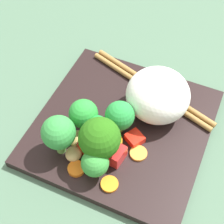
{
  "coord_description": "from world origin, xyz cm",
  "views": [
    {
      "loc": [
        -11.61,
        28.8,
        46.15
      ],
      "look_at": [
        1.88,
        -0.16,
        3.41
      ],
      "focal_mm": 55.55,
      "sensor_mm": 36.0,
      "label": 1
    }
  ],
  "objects_px": {
    "rice_mound": "(158,95)",
    "square_plate": "(122,127)",
    "chopstick_pair": "(151,87)",
    "carrot_slice_3": "(115,142)",
    "broccoli_floret_2": "(94,163)"
  },
  "relations": [
    {
      "from": "carrot_slice_3",
      "to": "square_plate",
      "type": "bearing_deg",
      "value": -84.47
    },
    {
      "from": "square_plate",
      "to": "rice_mound",
      "type": "bearing_deg",
      "value": -127.42
    },
    {
      "from": "square_plate",
      "to": "rice_mound",
      "type": "xyz_separation_m",
      "value": [
        -0.04,
        -0.05,
        0.05
      ]
    },
    {
      "from": "rice_mound",
      "to": "chopstick_pair",
      "type": "bearing_deg",
      "value": -59.19
    },
    {
      "from": "square_plate",
      "to": "chopstick_pair",
      "type": "xyz_separation_m",
      "value": [
        -0.01,
        -0.09,
        0.01
      ]
    },
    {
      "from": "carrot_slice_3",
      "to": "chopstick_pair",
      "type": "xyz_separation_m",
      "value": [
        -0.01,
        -0.12,
        0.0
      ]
    },
    {
      "from": "square_plate",
      "to": "broccoli_floret_2",
      "type": "height_order",
      "value": "broccoli_floret_2"
    },
    {
      "from": "chopstick_pair",
      "to": "square_plate",
      "type": "bearing_deg",
      "value": 97.84
    },
    {
      "from": "rice_mound",
      "to": "chopstick_pair",
      "type": "xyz_separation_m",
      "value": [
        0.02,
        -0.04,
        -0.03
      ]
    },
    {
      "from": "square_plate",
      "to": "chopstick_pair",
      "type": "bearing_deg",
      "value": -99.22
    },
    {
      "from": "rice_mound",
      "to": "square_plate",
      "type": "bearing_deg",
      "value": 52.58
    },
    {
      "from": "rice_mound",
      "to": "broccoli_floret_2",
      "type": "distance_m",
      "value": 0.15
    },
    {
      "from": "square_plate",
      "to": "carrot_slice_3",
      "type": "distance_m",
      "value": 0.04
    },
    {
      "from": "rice_mound",
      "to": "broccoli_floret_2",
      "type": "bearing_deg",
      "value": 74.98
    },
    {
      "from": "rice_mound",
      "to": "chopstick_pair",
      "type": "height_order",
      "value": "rice_mound"
    }
  ]
}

